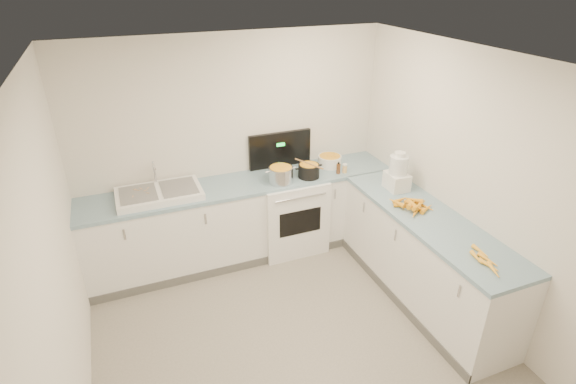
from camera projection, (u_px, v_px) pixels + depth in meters
name	position (u px, v px, depth m)	size (l,w,h in m)	color
floor	(303.00, 355.00, 3.99)	(3.50, 4.00, 0.00)	gray
ceiling	(309.00, 70.00, 2.85)	(3.50, 4.00, 0.00)	silver
wall_back	(234.00, 147.00, 5.07)	(3.50, 2.50, 0.00)	silver
wall_left	(53.00, 292.00, 2.84)	(4.00, 2.50, 0.00)	silver
wall_right	(485.00, 197.00, 4.00)	(4.00, 2.50, 0.00)	silver
counter_back	(245.00, 219.00, 5.18)	(3.50, 0.62, 0.94)	white
counter_right	(424.00, 257.00, 4.50)	(0.62, 2.20, 0.94)	white
stove	(289.00, 211.00, 5.35)	(0.76, 0.65, 1.36)	white
sink	(159.00, 193.00, 4.65)	(0.86, 0.52, 0.31)	white
steel_pot	(281.00, 176.00, 4.93)	(0.27, 0.27, 0.20)	silver
black_pot	(309.00, 172.00, 5.07)	(0.24, 0.24, 0.17)	black
wooden_spoon	(309.00, 164.00, 5.02)	(0.02, 0.02, 0.41)	#AD7A47
mixing_bowl	(330.00, 161.00, 5.34)	(0.28, 0.28, 0.13)	white
extract_bottle	(338.00, 169.00, 5.15)	(0.05, 0.05, 0.12)	#593319
spice_jar	(345.00, 169.00, 5.18)	(0.05, 0.05, 0.09)	#E5B266
food_processor	(398.00, 174.00, 4.74)	(0.21, 0.26, 0.42)	white
carrot_pile	(413.00, 205.00, 4.43)	(0.39, 0.40, 0.09)	#F5A21E
peeled_carrots	(486.00, 261.00, 3.63)	(0.16, 0.42, 0.04)	#FFAD26
peelings	(139.00, 192.00, 4.59)	(0.23, 0.21, 0.01)	tan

